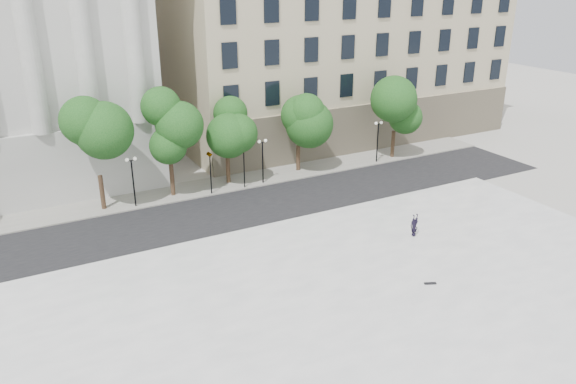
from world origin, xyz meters
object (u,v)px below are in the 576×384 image
at_px(traffic_light_east, 243,147).
at_px(skateboard, 430,283).
at_px(traffic_light_west, 209,151).
at_px(person_lying, 414,233).

height_order(traffic_light_east, skateboard, traffic_light_east).
relative_size(traffic_light_west, skateboard, 6.09).
xyz_separation_m(person_lying, skateboard, (-3.31, -5.41, -0.18)).
relative_size(traffic_light_west, traffic_light_east, 1.01).
height_order(traffic_light_west, person_lying, traffic_light_west).
distance_m(traffic_light_east, skateboard, 20.65).
height_order(traffic_light_west, traffic_light_east, traffic_light_west).
relative_size(traffic_light_west, person_lying, 2.66).
distance_m(traffic_light_east, person_lying, 16.27).
bearing_deg(skateboard, traffic_light_east, 121.92).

